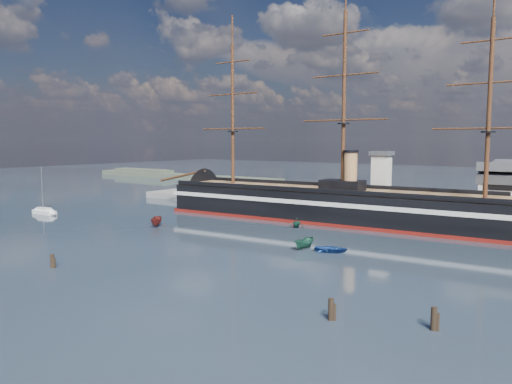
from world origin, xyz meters
The scene contains 13 objects.
ground centered at (0.00, 40.00, 0.00)m, with size 600.00×600.00×0.00m, color black.
quay centered at (10.00, 76.00, 0.00)m, with size 180.00×18.00×2.00m, color slate.
quay_tower centered at (3.00, 73.00, 9.75)m, with size 5.00×5.00×15.00m.
shoreline centered at (-139.23, 135.00, 1.45)m, with size 120.00×10.00×4.00m.
warship centered at (-5.14, 60.00, 4.04)m, with size 113.39×22.19×53.94m.
sailboat centered at (-71.86, 24.27, 0.81)m, with size 8.03×2.54×12.76m.
motorboat_a centered at (-33.02, 28.99, 0.00)m, with size 6.74×2.47×2.70m, color maroon.
motorboat_b centered at (11.87, 29.41, 0.00)m, with size 3.68×1.47×1.72m, color navy.
motorboat_c centered at (6.75, 28.62, 0.00)m, with size 6.27×2.30×2.51m, color #1F523E.
motorboat_d centered at (-6.39, 47.27, 0.00)m, with size 6.58×2.85×2.41m, color #124131.
piling_near_left centered at (-17.91, -6.29, 0.00)m, with size 0.64×0.64×2.88m, color black.
piling_near_right centered at (27.85, -0.76, 0.00)m, with size 0.64×0.64×3.19m, color black.
piling_far_right centered at (37.90, 2.99, 0.00)m, with size 0.64×0.64×3.21m, color black.
Camera 1 is at (52.90, -48.65, 19.87)m, focal length 35.00 mm.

